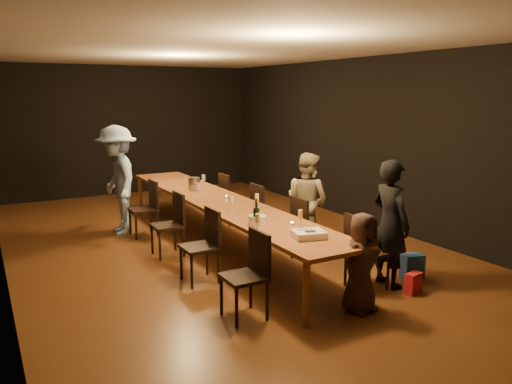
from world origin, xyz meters
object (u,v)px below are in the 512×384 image
woman_birthday (390,223)px  man_blue (118,180)px  chair_right_0 (367,252)px  chair_left_2 (167,225)px  chair_left_3 (143,209)px  champagne_bottle (256,213)px  child (362,263)px  plate_stack (257,220)px  chair_right_1 (310,229)px  woman_tan (307,201)px  chair_left_0 (244,276)px  ice_bucket (194,184)px  chair_right_3 (234,198)px  chair_right_2 (267,212)px  chair_left_1 (199,246)px  table (220,203)px  birthday_cake (309,234)px

woman_birthday → man_blue: man_blue is taller
chair_right_0 → chair_left_2: size_ratio=1.00×
chair_left_3 → champagne_bottle: size_ratio=2.73×
child → plate_stack: (-0.58, 1.28, 0.26)m
chair_right_1 → woman_tan: size_ratio=0.63×
chair_left_0 → ice_bucket: size_ratio=4.34×
chair_right_3 → champagne_bottle: 3.07m
chair_right_1 → ice_bucket: (-0.88, 2.14, 0.39)m
chair_right_2 → ice_bucket: bearing=-136.8°
chair_right_2 → ice_bucket: 1.34m
chair_right_1 → chair_left_3: size_ratio=1.00×
chair_right_3 → chair_left_1: bearing=-35.3°
chair_right_3 → woman_birthday: woman_birthday is taller
chair_left_3 → ice_bucket: size_ratio=4.34×
table → man_blue: 1.97m
chair_right_0 → chair_left_3: size_ratio=1.00×
man_blue → woman_tan: bearing=47.1°
table → child: bearing=-83.1°
chair_left_3 → woman_tan: size_ratio=0.63×
chair_right_0 → chair_right_3: same height
table → chair_left_2: (-0.85, 0.00, -0.24)m
chair_right_1 → chair_left_1: same height
chair_right_1 → table: bearing=-144.7°
chair_left_1 → chair_left_2: size_ratio=1.00×
birthday_cake → ice_bucket: (-0.03, 3.30, 0.07)m
birthday_cake → champagne_bottle: size_ratio=1.21×
chair_left_0 → champagne_bottle: champagne_bottle is taller
chair_right_3 → woman_tan: (0.31, -1.88, 0.28)m
woman_birthday → child: size_ratio=1.43×
chair_right_0 → birthday_cake: (-0.85, 0.04, 0.33)m
woman_tan → man_blue: size_ratio=0.81×
ice_bucket → chair_right_0: bearing=-75.2°
chair_left_1 → plate_stack: chair_left_1 is taller
chair_right_1 → chair_right_3: size_ratio=1.00×
chair_left_1 → woman_birthday: size_ratio=0.59×
table → chair_right_2: size_ratio=6.45×
man_blue → ice_bucket: man_blue is taller
woman_tan → plate_stack: (-1.39, -0.91, 0.07)m
child → birthday_cake: child is taller
chair_right_2 → chair_left_2: 1.70m
chair_right_2 → woman_birthday: size_ratio=0.59×
ice_bucket → champagne_bottle: bearing=-95.2°
chair_right_3 → champagne_bottle: (-1.11, -2.83, 0.46)m
table → chair_left_0: 2.56m
chair_right_1 → chair_right_2: bearing=180.0°
chair_right_1 → woman_birthday: (0.30, -1.26, 0.33)m
ice_bucket → chair_left_0: bearing=-103.8°
child → birthday_cake: size_ratio=2.70×
ice_bucket → chair_right_1: bearing=-67.6°
chair_right_2 → man_blue: 2.59m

